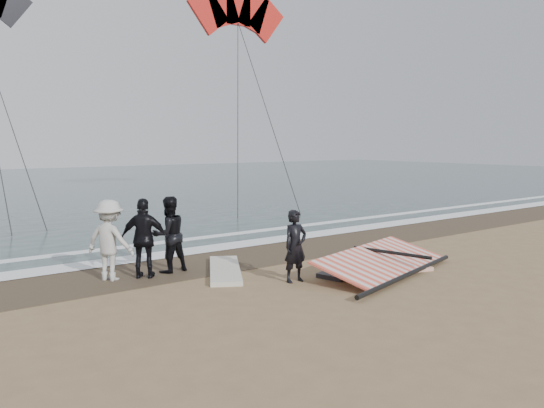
{
  "coord_description": "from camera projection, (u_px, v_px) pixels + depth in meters",
  "views": [
    {
      "loc": [
        -8.71,
        -7.47,
        3.12
      ],
      "look_at": [
        -1.0,
        3.0,
        1.6
      ],
      "focal_mm": 35.0,
      "sensor_mm": 36.0,
      "label": 1
    }
  ],
  "objects": [
    {
      "name": "kite_red",
      "position": [
        238.0,
        16.0,
        28.36
      ],
      "size": [
        6.58,
        3.82,
        12.48
      ],
      "color": "red",
      "rests_on": "ground"
    },
    {
      "name": "sail_rig",
      "position": [
        376.0,
        264.0,
        12.81
      ],
      "size": [
        4.58,
        2.72,
        0.52
      ],
      "color": "black",
      "rests_on": "ground"
    },
    {
      "name": "man_main",
      "position": [
        295.0,
        246.0,
        11.82
      ],
      "size": [
        0.6,
        0.4,
        1.63
      ],
      "primitive_type": "imported",
      "rotation": [
        0.0,
        0.0,
        -0.02
      ],
      "color": "black",
      "rests_on": "ground"
    },
    {
      "name": "board_white",
      "position": [
        395.0,
        260.0,
        13.86
      ],
      "size": [
        1.25,
        2.4,
        0.09
      ],
      "primitive_type": "cube",
      "rotation": [
        0.0,
        0.0,
        -0.27
      ],
      "color": "silver",
      "rests_on": "ground"
    },
    {
      "name": "foam_near",
      "position": [
        242.0,
        244.0,
        16.19
      ],
      "size": [
        120.0,
        0.9,
        0.01
      ],
      "primitive_type": "cube",
      "color": "white",
      "rests_on": "sea"
    },
    {
      "name": "board_cream",
      "position": [
        225.0,
        270.0,
        12.78
      ],
      "size": [
        1.93,
        2.66,
        0.11
      ],
      "primitive_type": "cube",
      "rotation": [
        0.0,
        0.0,
        -0.52
      ],
      "color": "beige",
      "rests_on": "ground"
    },
    {
      "name": "trio_cluster",
      "position": [
        138.0,
        238.0,
        12.23
      ],
      "size": [
        2.49,
        1.48,
        1.85
      ],
      "color": "black",
      "rests_on": "ground"
    },
    {
      "name": "wet_sand",
      "position": [
        269.0,
        252.0,
        15.07
      ],
      "size": [
        120.0,
        2.8,
        0.01
      ],
      "primitive_type": "cube",
      "color": "#4C3D2B",
      "rests_on": "ground"
    },
    {
      "name": "ground",
      "position": [
        391.0,
        287.0,
        11.47
      ],
      "size": [
        120.0,
        120.0,
        0.0
      ],
      "primitive_type": "plane",
      "color": "#8C704C",
      "rests_on": "ground"
    },
    {
      "name": "foam_far",
      "position": [
        214.0,
        236.0,
        17.55
      ],
      "size": [
        120.0,
        0.45,
        0.01
      ],
      "primitive_type": "cube",
      "color": "white",
      "rests_on": "sea"
    },
    {
      "name": "sea",
      "position": [
        35.0,
        186.0,
        37.86
      ],
      "size": [
        120.0,
        54.0,
        0.02
      ],
      "primitive_type": "cube",
      "color": "#233838",
      "rests_on": "ground"
    }
  ]
}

